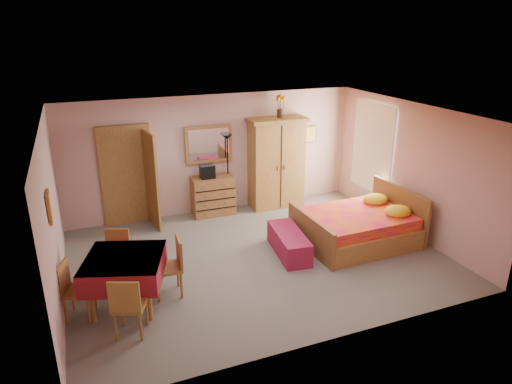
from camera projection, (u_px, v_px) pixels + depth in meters
name	position (u px, v px, depth m)	size (l,w,h in m)	color
floor	(257.00, 257.00, 8.28)	(6.50, 6.50, 0.00)	slate
ceiling	(257.00, 115.00, 7.38)	(6.50, 6.50, 0.00)	brown
wall_back	(215.00, 154.00, 10.01)	(6.50, 0.10, 2.60)	tan
wall_front	(332.00, 254.00, 5.65)	(6.50, 0.10, 2.60)	tan
wall_left	(52.00, 218.00, 6.70)	(0.10, 5.00, 2.60)	tan
wall_right	(410.00, 169.00, 8.96)	(0.10, 5.00, 2.60)	tan
doorway	(127.00, 176.00, 9.41)	(1.06, 0.12, 2.15)	#9E6B35
window	(373.00, 148.00, 9.94)	(0.08, 1.40, 1.95)	white
picture_left	(49.00, 207.00, 6.05)	(0.04, 0.32, 0.42)	orange
picture_back	(310.00, 134.00, 10.71)	(0.30, 0.04, 0.40)	#D8BF59
chest_of_drawers	(213.00, 196.00, 10.03)	(0.92, 0.46, 0.87)	brown
wall_mirror	(209.00, 144.00, 9.82)	(1.03, 0.05, 0.82)	white
stereo	(207.00, 172.00, 9.77)	(0.31, 0.22, 0.29)	black
floor_lamp	(228.00, 173.00, 10.10)	(0.22, 0.22, 1.75)	black
wardrobe	(276.00, 163.00, 10.33)	(1.31, 0.68, 2.06)	#AC7A3A
sunflower_vase	(280.00, 106.00, 9.94)	(0.20, 0.20, 0.50)	yellow
bed	(356.00, 218.00, 8.72)	(2.11, 1.66, 0.98)	#D61446
bench	(289.00, 243.00, 8.35)	(0.47, 1.28, 0.43)	maroon
dining_table	(126.00, 281.00, 6.75)	(1.10, 1.10, 0.80)	maroon
chair_south	(130.00, 304.00, 6.10)	(0.41, 0.41, 0.90)	olive
chair_north	(116.00, 258.00, 7.37)	(0.39, 0.39, 0.86)	#9B6334
chair_west	(78.00, 290.00, 6.46)	(0.40, 0.40, 0.87)	#AD6F3A
chair_east	(167.00, 267.00, 7.00)	(0.43, 0.43, 0.94)	#AB6F3A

